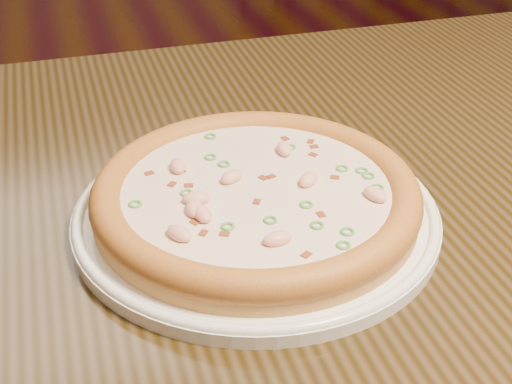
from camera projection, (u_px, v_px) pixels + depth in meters
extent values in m
cube|color=black|center=(356.00, 191.00, 0.72)|extent=(1.20, 0.80, 0.04)
cylinder|color=white|center=(256.00, 215.00, 0.63)|extent=(0.32, 0.32, 0.01)
torus|color=white|center=(256.00, 209.00, 0.63)|extent=(0.32, 0.32, 0.01)
cylinder|color=gold|center=(256.00, 201.00, 0.63)|extent=(0.28, 0.28, 0.02)
torus|color=#C07630|center=(256.00, 192.00, 0.62)|extent=(0.29, 0.29, 0.03)
cylinder|color=beige|center=(256.00, 190.00, 0.62)|extent=(0.24, 0.24, 0.00)
ellipsoid|color=#F2B29E|center=(179.00, 233.00, 0.55)|extent=(0.02, 0.03, 0.01)
ellipsoid|color=#F2B29E|center=(196.00, 198.00, 0.60)|extent=(0.03, 0.02, 0.01)
ellipsoid|color=#F2B29E|center=(178.00, 166.00, 0.64)|extent=(0.02, 0.03, 0.01)
ellipsoid|color=#F2B29E|center=(309.00, 179.00, 0.62)|extent=(0.03, 0.03, 0.01)
ellipsoid|color=#F2B29E|center=(194.00, 208.00, 0.58)|extent=(0.02, 0.03, 0.01)
ellipsoid|color=#F2B29E|center=(202.00, 214.00, 0.58)|extent=(0.02, 0.03, 0.01)
ellipsoid|color=#F2B29E|center=(277.00, 238.00, 0.55)|extent=(0.03, 0.02, 0.01)
ellipsoid|color=#F2B29E|center=(232.00, 177.00, 0.63)|extent=(0.03, 0.02, 0.01)
ellipsoid|color=#F2B29E|center=(375.00, 194.00, 0.60)|extent=(0.02, 0.03, 0.01)
ellipsoid|color=#F2B29E|center=(284.00, 149.00, 0.67)|extent=(0.02, 0.03, 0.01)
cube|color=maroon|center=(172.00, 185.00, 0.62)|extent=(0.01, 0.01, 0.00)
cube|color=maroon|center=(311.00, 142.00, 0.69)|extent=(0.01, 0.01, 0.00)
cube|color=maroon|center=(257.00, 203.00, 0.60)|extent=(0.01, 0.01, 0.00)
cube|color=maroon|center=(306.00, 256.00, 0.54)|extent=(0.01, 0.01, 0.00)
cube|color=maroon|center=(224.00, 235.00, 0.56)|extent=(0.01, 0.01, 0.00)
cube|color=maroon|center=(285.00, 139.00, 0.70)|extent=(0.01, 0.01, 0.00)
cube|color=maroon|center=(335.00, 178.00, 0.63)|extent=(0.01, 0.01, 0.00)
cube|color=maroon|center=(181.00, 173.00, 0.64)|extent=(0.01, 0.01, 0.00)
cube|color=maroon|center=(195.00, 223.00, 0.57)|extent=(0.01, 0.01, 0.00)
cube|color=maroon|center=(263.00, 179.00, 0.63)|extent=(0.01, 0.01, 0.00)
cube|color=maroon|center=(203.00, 234.00, 0.56)|extent=(0.01, 0.01, 0.00)
cube|color=maroon|center=(189.00, 186.00, 0.62)|extent=(0.01, 0.01, 0.00)
cube|color=maroon|center=(321.00, 215.00, 0.58)|extent=(0.01, 0.01, 0.00)
cube|color=maroon|center=(313.00, 155.00, 0.67)|extent=(0.01, 0.01, 0.00)
cube|color=maroon|center=(271.00, 177.00, 0.63)|extent=(0.01, 0.01, 0.00)
cube|color=maroon|center=(205.00, 197.00, 0.61)|extent=(0.01, 0.01, 0.00)
cube|color=maroon|center=(149.00, 174.00, 0.64)|extent=(0.01, 0.01, 0.00)
cube|color=maroon|center=(314.00, 147.00, 0.68)|extent=(0.01, 0.01, 0.00)
torus|color=#4D8D40|center=(368.00, 176.00, 0.63)|extent=(0.02, 0.02, 0.00)
torus|color=#4D8D40|center=(317.00, 226.00, 0.57)|extent=(0.01, 0.01, 0.00)
torus|color=#4D8D40|center=(135.00, 204.00, 0.59)|extent=(0.02, 0.02, 0.00)
torus|color=#4D8D40|center=(187.00, 193.00, 0.61)|extent=(0.02, 0.02, 0.00)
torus|color=#4D8D40|center=(347.00, 232.00, 0.56)|extent=(0.01, 0.01, 0.00)
torus|color=#4D8D40|center=(270.00, 220.00, 0.57)|extent=(0.02, 0.02, 0.00)
torus|color=#4D8D40|center=(377.00, 188.00, 0.62)|extent=(0.02, 0.02, 0.00)
torus|color=#4D8D40|center=(343.00, 245.00, 0.55)|extent=(0.01, 0.01, 0.00)
torus|color=#4D8D40|center=(210.00, 137.00, 0.70)|extent=(0.01, 0.01, 0.00)
torus|color=#4D8D40|center=(210.00, 157.00, 0.66)|extent=(0.01, 0.01, 0.00)
torus|color=#4D8D40|center=(228.00, 227.00, 0.57)|extent=(0.01, 0.01, 0.00)
torus|color=#4D8D40|center=(290.00, 147.00, 0.68)|extent=(0.02, 0.02, 0.00)
torus|color=#4D8D40|center=(362.00, 171.00, 0.64)|extent=(0.02, 0.02, 0.00)
torus|color=#4D8D40|center=(306.00, 205.00, 0.59)|extent=(0.02, 0.02, 0.00)
torus|color=#4D8D40|center=(342.00, 169.00, 0.65)|extent=(0.02, 0.02, 0.00)
torus|color=#4D8D40|center=(224.00, 164.00, 0.65)|extent=(0.02, 0.02, 0.00)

